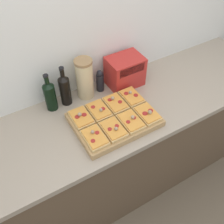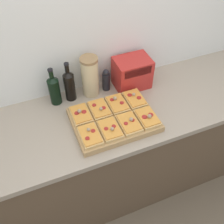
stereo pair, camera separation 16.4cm
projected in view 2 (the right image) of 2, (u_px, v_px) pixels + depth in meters
name	position (u px, v px, depth m)	size (l,w,h in m)	color
ground_plane	(128.00, 214.00, 2.19)	(12.00, 12.00, 0.00)	brown
wall_back	(93.00, 42.00, 1.72)	(6.00, 0.06, 2.50)	silver
kitchen_counter	(113.00, 153.00, 2.06)	(2.63, 0.67, 0.93)	brown
cutting_board	(114.00, 120.00, 1.65)	(0.52, 0.38, 0.04)	tan
pizza_slice_back_left	(81.00, 114.00, 1.63)	(0.11, 0.17, 0.05)	tan
pizza_slice_back_midleft	(99.00, 109.00, 1.66)	(0.11, 0.17, 0.05)	tan
pizza_slice_back_midright	(117.00, 104.00, 1.70)	(0.11, 0.17, 0.05)	tan
pizza_slice_back_right	(135.00, 99.00, 1.73)	(0.11, 0.17, 0.05)	tan
pizza_slice_front_left	(90.00, 135.00, 1.52)	(0.11, 0.17, 0.05)	tan
pizza_slice_front_midleft	(110.00, 129.00, 1.55)	(0.11, 0.17, 0.05)	tan
pizza_slice_front_midright	(129.00, 123.00, 1.58)	(0.11, 0.17, 0.05)	tan
pizza_slice_front_right	(147.00, 118.00, 1.61)	(0.11, 0.17, 0.05)	tan
olive_oil_bottle	(54.00, 89.00, 1.71)	(0.08, 0.08, 0.28)	black
wine_bottle	(69.00, 85.00, 1.73)	(0.07, 0.07, 0.29)	black
grain_jar_tall	(90.00, 76.00, 1.75)	(0.12, 0.12, 0.29)	beige
pepper_mill	(106.00, 80.00, 1.83)	(0.05, 0.05, 0.17)	black
toaster_oven	(132.00, 73.00, 1.84)	(0.27, 0.18, 0.22)	red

